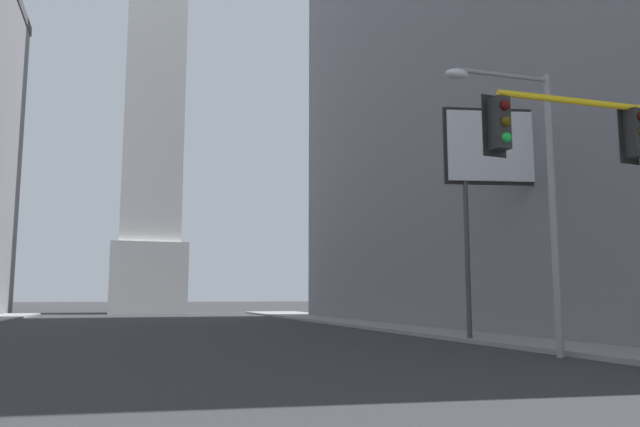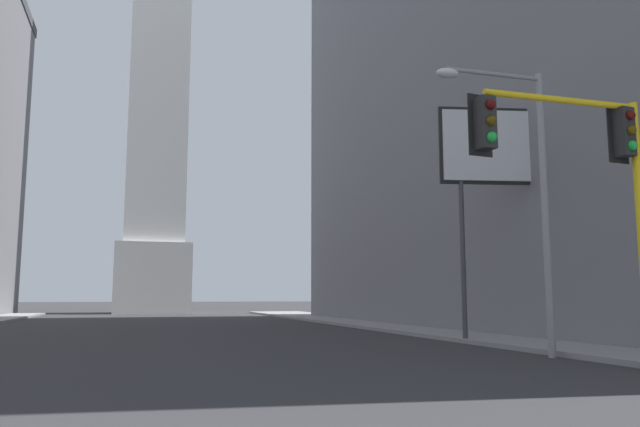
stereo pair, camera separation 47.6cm
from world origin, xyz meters
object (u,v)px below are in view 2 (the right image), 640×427
object	(u,v)px
billboard_sign	(500,155)
traffic_light_near_right	(586,162)
street_lamp	(527,176)
obelisk	(161,27)

from	to	relation	value
billboard_sign	traffic_light_near_right	bearing A→B (deg)	-111.86
street_lamp	obelisk	bearing A→B (deg)	99.63
billboard_sign	obelisk	bearing A→B (deg)	103.90
traffic_light_near_right	street_lamp	xyz separation A→B (m)	(0.86, 3.35, 0.36)
billboard_sign	street_lamp	bearing A→B (deg)	-116.32
obelisk	street_lamp	xyz separation A→B (m)	(8.39, -49.44, -24.52)
obelisk	billboard_sign	world-z (taller)	obelisk
obelisk	billboard_sign	distance (m)	50.89
street_lamp	billboard_sign	bearing A→B (deg)	63.68
obelisk	street_lamp	distance (m)	55.82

